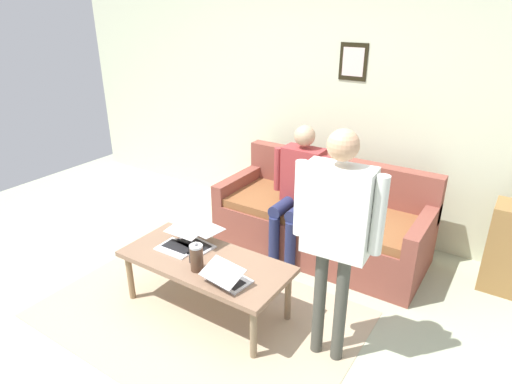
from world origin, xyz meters
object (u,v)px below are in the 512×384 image
(coffee_table, at_px, (205,265))
(person_standing, at_px, (337,222))
(laptop_left, at_px, (227,277))
(french_press, at_px, (197,257))
(person_seated, at_px, (298,186))
(couch, at_px, (322,222))
(laptop_right, at_px, (180,242))
(laptop_center, at_px, (196,239))

(coffee_table, height_order, person_standing, person_standing)
(laptop_left, relative_size, french_press, 1.40)
(person_standing, bearing_deg, laptop_left, 16.70)
(french_press, height_order, person_seated, person_seated)
(couch, xyz_separation_m, french_press, (0.33, 1.48, 0.26))
(laptop_left, xyz_separation_m, person_standing, (-0.70, -0.21, 0.55))
(couch, height_order, laptop_left, couch)
(coffee_table, bearing_deg, laptop_right, -8.41)
(laptop_right, xyz_separation_m, french_press, (-0.33, 0.18, 0.06))
(laptop_center, bearing_deg, person_seated, -113.06)
(laptop_right, bearing_deg, coffee_table, 171.59)
(laptop_right, xyz_separation_m, person_standing, (-1.31, -0.02, 0.54))
(couch, xyz_separation_m, coffee_table, (0.37, 1.34, 0.10))
(laptop_left, distance_m, laptop_right, 0.63)
(couch, height_order, person_standing, person_standing)
(couch, bearing_deg, laptop_center, 64.37)
(french_press, xyz_separation_m, person_seated, (-0.17, -1.25, 0.16))
(laptop_left, bearing_deg, laptop_center, -28.24)
(couch, height_order, person_seated, person_seated)
(couch, distance_m, person_seated, 0.50)
(couch, relative_size, laptop_right, 5.86)
(laptop_right, relative_size, person_seated, 0.27)
(coffee_table, distance_m, person_seated, 1.17)
(person_standing, bearing_deg, french_press, 11.97)
(laptop_center, height_order, laptop_right, same)
(person_standing, xyz_separation_m, person_seated, (0.81, -1.04, -0.31))
(laptop_right, height_order, person_standing, person_standing)
(couch, xyz_separation_m, laptop_center, (0.58, 1.20, 0.20))
(laptop_left, relative_size, person_seated, 0.26)
(french_press, bearing_deg, couch, -102.57)
(french_press, distance_m, person_standing, 1.11)
(laptop_left, bearing_deg, person_standing, -163.30)
(coffee_table, distance_m, laptop_center, 0.26)
(laptop_center, relative_size, person_standing, 0.24)
(couch, relative_size, laptop_left, 6.00)
(coffee_table, relative_size, laptop_right, 3.94)
(couch, distance_m, laptop_left, 1.49)
(couch, height_order, laptop_right, couch)
(laptop_left, distance_m, person_standing, 0.91)
(laptop_center, xyz_separation_m, french_press, (-0.25, 0.28, 0.06))
(laptop_left, distance_m, french_press, 0.28)
(french_press, height_order, person_standing, person_standing)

